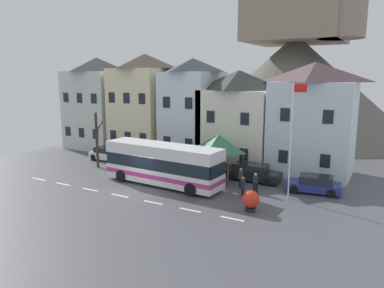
% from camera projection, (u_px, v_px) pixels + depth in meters
% --- Properties ---
extents(ground_plane, '(40.00, 60.00, 0.07)m').
position_uv_depth(ground_plane, '(132.00, 191.00, 28.30)').
color(ground_plane, '#4D4D53').
extents(townhouse_00, '(6.61, 6.05, 10.86)m').
position_uv_depth(townhouse_00, '(98.00, 103.00, 44.53)').
color(townhouse_00, silver).
rests_on(townhouse_00, ground_plane).
extents(townhouse_01, '(6.06, 6.82, 11.14)m').
position_uv_depth(townhouse_01, '(146.00, 104.00, 41.54)').
color(townhouse_01, beige).
rests_on(townhouse_01, ground_plane).
extents(townhouse_02, '(5.06, 6.23, 10.51)m').
position_uv_depth(townhouse_02, '(193.00, 109.00, 38.31)').
color(townhouse_02, silver).
rests_on(townhouse_02, ground_plane).
extents(townhouse_03, '(6.73, 5.26, 9.27)m').
position_uv_depth(townhouse_03, '(238.00, 119.00, 35.46)').
color(townhouse_03, silver).
rests_on(townhouse_03, ground_plane).
extents(townhouse_04, '(6.85, 5.42, 9.92)m').
position_uv_depth(townhouse_04, '(312.00, 119.00, 32.11)').
color(townhouse_04, silver).
rests_on(townhouse_04, ground_plane).
extents(hilltop_castle, '(32.93, 32.93, 21.78)m').
position_uv_depth(hilltop_castle, '(295.00, 80.00, 53.36)').
color(hilltop_castle, '#5D5A51').
rests_on(hilltop_castle, ground_plane).
extents(transit_bus, '(10.34, 3.09, 3.34)m').
position_uv_depth(transit_bus, '(163.00, 165.00, 29.51)').
color(transit_bus, white).
rests_on(transit_bus, ground_plane).
extents(bus_shelter, '(3.60, 3.60, 3.85)m').
position_uv_depth(bus_shelter, '(218.00, 143.00, 31.12)').
color(bus_shelter, '#473D33').
rests_on(bus_shelter, ground_plane).
extents(parked_car_00, '(3.87, 2.03, 1.35)m').
position_uv_depth(parked_car_00, '(108.00, 154.00, 38.36)').
color(parked_car_00, silver).
rests_on(parked_car_00, ground_plane).
extents(parked_car_01, '(4.56, 2.02, 1.42)m').
position_uv_depth(parked_car_01, '(252.00, 172.00, 30.93)').
color(parked_car_01, black).
rests_on(parked_car_01, ground_plane).
extents(parked_car_02, '(4.18, 2.32, 1.33)m').
position_uv_depth(parked_car_02, '(314.00, 184.00, 27.75)').
color(parked_car_02, navy).
rests_on(parked_car_02, ground_plane).
extents(pedestrian_00, '(0.33, 0.33, 1.56)m').
position_uv_depth(pedestrian_00, '(243.00, 185.00, 26.60)').
color(pedestrian_00, black).
rests_on(pedestrian_00, ground_plane).
extents(pedestrian_01, '(0.34, 0.33, 1.54)m').
position_uv_depth(pedestrian_01, '(255.00, 182.00, 27.64)').
color(pedestrian_01, black).
rests_on(pedestrian_01, ground_plane).
extents(pedestrian_02, '(0.34, 0.34, 1.60)m').
position_uv_depth(pedestrian_02, '(241.00, 177.00, 28.90)').
color(pedestrian_02, black).
rests_on(pedestrian_02, ground_plane).
extents(public_bench, '(1.45, 0.48, 0.87)m').
position_uv_depth(public_bench, '(223.00, 168.00, 33.37)').
color(public_bench, brown).
rests_on(public_bench, ground_plane).
extents(flagpole, '(0.95, 0.10, 8.28)m').
position_uv_depth(flagpole, '(292.00, 134.00, 25.63)').
color(flagpole, silver).
rests_on(flagpole, ground_plane).
extents(harbour_buoy, '(1.14, 1.14, 1.39)m').
position_uv_depth(harbour_buoy, '(251.00, 200.00, 23.91)').
color(harbour_buoy, black).
rests_on(harbour_buoy, ground_plane).
extents(bare_tree_00, '(1.39, 1.02, 5.31)m').
position_uv_depth(bare_tree_00, '(97.00, 139.00, 35.01)').
color(bare_tree_00, '#382D28').
rests_on(bare_tree_00, ground_plane).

